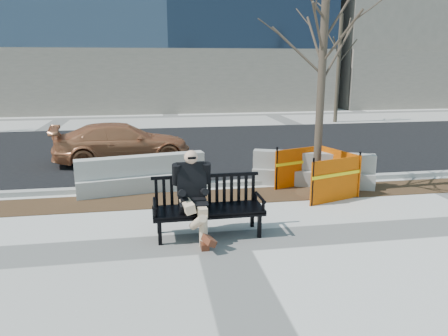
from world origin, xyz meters
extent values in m
plane|color=beige|center=(0.00, 0.00, 0.00)|extent=(120.00, 120.00, 0.00)
cube|color=#47301C|center=(0.00, 2.60, 0.00)|extent=(40.00, 1.20, 0.02)
cube|color=black|center=(0.00, 8.80, 0.00)|extent=(60.00, 10.40, 0.01)
cube|color=#9E9B93|center=(0.00, 3.55, 0.06)|extent=(60.00, 0.25, 0.12)
imported|color=#AC653E|center=(-2.13, 6.88, 0.00)|extent=(4.58, 2.38, 1.27)
camera|label=1|loc=(-1.16, -7.12, 3.19)|focal=34.19mm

